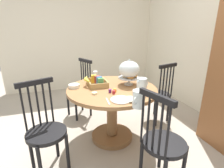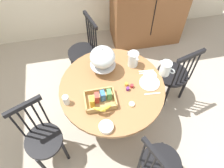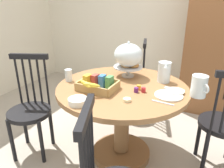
{
  "view_description": "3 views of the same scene",
  "coord_description": "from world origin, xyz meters",
  "px_view_note": "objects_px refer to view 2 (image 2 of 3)",
  "views": [
    {
      "loc": [
        1.83,
        -0.58,
        1.46
      ],
      "look_at": [
        -0.11,
        0.05,
        0.79
      ],
      "focal_mm": 27.24,
      "sensor_mm": 36.0,
      "label": 1
    },
    {
      "loc": [
        -0.38,
        -1.29,
        2.69
      ],
      "look_at": [
        -0.11,
        0.05,
        0.79
      ],
      "focal_mm": 35.56,
      "sensor_mm": 36.0,
      "label": 2
    },
    {
      "loc": [
        0.58,
        -1.56,
        1.45
      ],
      "look_at": [
        -0.21,
        0.05,
        0.74
      ],
      "focal_mm": 34.69,
      "sensor_mm": 36.0,
      "label": 3
    }
  ],
  "objects_px": {
    "orange_juice_pitcher": "(133,60)",
    "cereal_bowl": "(106,127)",
    "dining_table": "(112,98)",
    "windsor_chair_facing_door": "(173,75)",
    "drinking_glass": "(66,100)",
    "windsor_chair_far_side": "(84,52)",
    "china_plate_small": "(150,76)",
    "butter_dish": "(132,104)",
    "windsor_chair_near_window": "(43,139)",
    "pastry_stand_with_dome": "(103,58)",
    "milk_pitcher": "(165,69)",
    "china_plate_large": "(149,83)",
    "windsor_chair_by_cabinet": "(159,164)",
    "cereal_basket": "(100,100)"
  },
  "relations": [
    {
      "from": "dining_table",
      "to": "milk_pitcher",
      "type": "xyz_separation_m",
      "value": [
        0.61,
        0.07,
        0.3
      ]
    },
    {
      "from": "dining_table",
      "to": "windsor_chair_far_side",
      "type": "xyz_separation_m",
      "value": [
        -0.22,
        0.84,
        -0.06
      ]
    },
    {
      "from": "orange_juice_pitcher",
      "to": "butter_dish",
      "type": "bearing_deg",
      "value": -105.34
    },
    {
      "from": "windsor_chair_far_side",
      "to": "orange_juice_pitcher",
      "type": "distance_m",
      "value": 0.86
    },
    {
      "from": "windsor_chair_near_window",
      "to": "windsor_chair_by_cabinet",
      "type": "relative_size",
      "value": 1.0
    },
    {
      "from": "china_plate_small",
      "to": "windsor_chair_by_cabinet",
      "type": "bearing_deg",
      "value": -98.28
    },
    {
      "from": "pastry_stand_with_dome",
      "to": "butter_dish",
      "type": "bearing_deg",
      "value": -68.25
    },
    {
      "from": "dining_table",
      "to": "china_plate_large",
      "type": "height_order",
      "value": "china_plate_large"
    },
    {
      "from": "china_plate_large",
      "to": "windsor_chair_by_cabinet",
      "type": "bearing_deg",
      "value": -96.93
    },
    {
      "from": "windsor_chair_facing_door",
      "to": "cereal_bowl",
      "type": "distance_m",
      "value": 1.24
    },
    {
      "from": "dining_table",
      "to": "cereal_bowl",
      "type": "relative_size",
      "value": 8.14
    },
    {
      "from": "windsor_chair_far_side",
      "to": "cereal_basket",
      "type": "xyz_separation_m",
      "value": [
        0.07,
        -1.01,
        0.33
      ]
    },
    {
      "from": "windsor_chair_by_cabinet",
      "to": "drinking_glass",
      "type": "bearing_deg",
      "value": 138.73
    },
    {
      "from": "windsor_chair_by_cabinet",
      "to": "orange_juice_pitcher",
      "type": "relative_size",
      "value": 5.11
    },
    {
      "from": "orange_juice_pitcher",
      "to": "cereal_bowl",
      "type": "relative_size",
      "value": 1.36
    },
    {
      "from": "windsor_chair_by_cabinet",
      "to": "drinking_glass",
      "type": "distance_m",
      "value": 1.12
    },
    {
      "from": "cereal_bowl",
      "to": "windsor_chair_far_side",
      "type": "bearing_deg",
      "value": 93.34
    },
    {
      "from": "windsor_chair_facing_door",
      "to": "drinking_glass",
      "type": "bearing_deg",
      "value": -166.59
    },
    {
      "from": "pastry_stand_with_dome",
      "to": "china_plate_small",
      "type": "bearing_deg",
      "value": -22.08
    },
    {
      "from": "dining_table",
      "to": "windsor_chair_by_cabinet",
      "type": "height_order",
      "value": "windsor_chair_by_cabinet"
    },
    {
      "from": "orange_juice_pitcher",
      "to": "china_plate_small",
      "type": "bearing_deg",
      "value": -55.44
    },
    {
      "from": "milk_pitcher",
      "to": "drinking_glass",
      "type": "bearing_deg",
      "value": -171.08
    },
    {
      "from": "windsor_chair_facing_door",
      "to": "pastry_stand_with_dome",
      "type": "bearing_deg",
      "value": 177.57
    },
    {
      "from": "milk_pitcher",
      "to": "cereal_basket",
      "type": "relative_size",
      "value": 0.54
    },
    {
      "from": "pastry_stand_with_dome",
      "to": "cereal_bowl",
      "type": "relative_size",
      "value": 2.46
    },
    {
      "from": "orange_juice_pitcher",
      "to": "drinking_glass",
      "type": "relative_size",
      "value": 1.73
    },
    {
      "from": "windsor_chair_near_window",
      "to": "butter_dish",
      "type": "distance_m",
      "value": 1.01
    },
    {
      "from": "china_plate_small",
      "to": "drinking_glass",
      "type": "height_order",
      "value": "drinking_glass"
    },
    {
      "from": "cereal_basket",
      "to": "windsor_chair_near_window",
      "type": "bearing_deg",
      "value": -167.35
    },
    {
      "from": "pastry_stand_with_dome",
      "to": "windsor_chair_near_window",
      "type": "bearing_deg",
      "value": -143.05
    },
    {
      "from": "windsor_chair_far_side",
      "to": "drinking_glass",
      "type": "xyz_separation_m",
      "value": [
        -0.27,
        -0.95,
        0.34
      ]
    },
    {
      "from": "orange_juice_pitcher",
      "to": "pastry_stand_with_dome",
      "type": "bearing_deg",
      "value": -178.22
    },
    {
      "from": "windsor_chair_near_window",
      "to": "cereal_bowl",
      "type": "distance_m",
      "value": 0.74
    },
    {
      "from": "cereal_basket",
      "to": "china_plate_small",
      "type": "distance_m",
      "value": 0.63
    },
    {
      "from": "windsor_chair_facing_door",
      "to": "china_plate_small",
      "type": "distance_m",
      "value": 0.53
    },
    {
      "from": "dining_table",
      "to": "orange_juice_pitcher",
      "type": "distance_m",
      "value": 0.5
    },
    {
      "from": "pastry_stand_with_dome",
      "to": "cereal_basket",
      "type": "xyz_separation_m",
      "value": [
        -0.1,
        -0.42,
        -0.15
      ]
    },
    {
      "from": "butter_dish",
      "to": "cereal_basket",
      "type": "bearing_deg",
      "value": 163.86
    },
    {
      "from": "cereal_basket",
      "to": "china_plate_large",
      "type": "height_order",
      "value": "cereal_basket"
    },
    {
      "from": "china_plate_large",
      "to": "china_plate_small",
      "type": "bearing_deg",
      "value": 69.91
    },
    {
      "from": "windsor_chair_near_window",
      "to": "windsor_chair_facing_door",
      "type": "relative_size",
      "value": 1.0
    },
    {
      "from": "dining_table",
      "to": "windsor_chair_near_window",
      "type": "xyz_separation_m",
      "value": [
        -0.81,
        -0.32,
        -0.06
      ]
    },
    {
      "from": "orange_juice_pitcher",
      "to": "butter_dish",
      "type": "xyz_separation_m",
      "value": [
        -0.14,
        -0.52,
        -0.07
      ]
    },
    {
      "from": "windsor_chair_by_cabinet",
      "to": "dining_table",
      "type": "bearing_deg",
      "value": 111.14
    },
    {
      "from": "dining_table",
      "to": "china_plate_small",
      "type": "relative_size",
      "value": 7.6
    },
    {
      "from": "butter_dish",
      "to": "windsor_chair_near_window",
      "type": "bearing_deg",
      "value": -176.46
    },
    {
      "from": "pastry_stand_with_dome",
      "to": "cereal_basket",
      "type": "height_order",
      "value": "pastry_stand_with_dome"
    },
    {
      "from": "orange_juice_pitcher",
      "to": "china_plate_large",
      "type": "distance_m",
      "value": 0.33
    },
    {
      "from": "dining_table",
      "to": "windsor_chair_facing_door",
      "type": "bearing_deg",
      "value": 14.18
    },
    {
      "from": "orange_juice_pitcher",
      "to": "cereal_basket",
      "type": "xyz_separation_m",
      "value": [
        -0.45,
        -0.43,
        -0.04
      ]
    }
  ]
}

